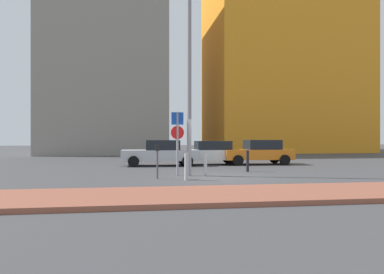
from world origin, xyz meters
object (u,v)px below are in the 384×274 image
at_px(parking_meter, 157,156).
at_px(parked_car_silver, 161,153).
at_px(street_lamp, 189,67).
at_px(traffic_bollard_mid, 205,165).
at_px(parking_sign_post, 177,135).
at_px(traffic_bollard_near, 248,161).
at_px(parked_car_white, 209,152).
at_px(parked_car_orange, 258,152).
at_px(traffic_bollard_far, 186,167).

bearing_deg(parking_meter, parked_car_silver, 84.99).
height_order(street_lamp, traffic_bollard_mid, street_lamp).
bearing_deg(traffic_bollard_mid, parked_car_silver, 104.84).
relative_size(parking_sign_post, traffic_bollard_near, 2.69).
xyz_separation_m(parked_car_white, parking_meter, (-3.61, -7.20, 0.17)).
bearing_deg(traffic_bollard_near, parked_car_white, 101.50).
distance_m(parked_car_white, traffic_bollard_near, 4.95).
distance_m(parking_sign_post, traffic_bollard_near, 4.08).
bearing_deg(traffic_bollard_near, parked_car_silver, 132.15).
bearing_deg(parked_car_orange, street_lamp, -131.14).
height_order(parking_meter, street_lamp, street_lamp).
height_order(parking_sign_post, traffic_bollard_far, parking_sign_post).
distance_m(parked_car_orange, parking_sign_post, 8.30).
bearing_deg(parking_meter, parked_car_orange, 45.86).
bearing_deg(parking_sign_post, traffic_bollard_mid, -10.47).
distance_m(street_lamp, traffic_bollard_far, 4.61).
bearing_deg(traffic_bollard_near, street_lamp, -155.23).
bearing_deg(parked_car_white, traffic_bollard_mid, -102.61).
relative_size(parked_car_silver, parking_sign_post, 1.61).
relative_size(parked_car_silver, traffic_bollard_far, 4.28).
bearing_deg(parking_sign_post, parked_car_orange, 45.64).
distance_m(parked_car_orange, street_lamp, 8.95).
height_order(parking_meter, traffic_bollard_far, parking_meter).
height_order(parked_car_orange, parking_meter, parked_car_orange).
distance_m(parked_car_orange, traffic_bollard_mid, 7.62).
xyz_separation_m(parking_meter, traffic_bollard_mid, (2.18, 0.80, -0.44)).
xyz_separation_m(parked_car_silver, parked_car_white, (3.02, 0.43, -0.01)).
bearing_deg(traffic_bollard_far, parked_car_orange, 53.82).
xyz_separation_m(street_lamp, traffic_bollard_far, (-0.35, -1.65, -4.29)).
relative_size(parking_meter, traffic_bollard_mid, 1.48).
relative_size(parked_car_silver, parked_car_orange, 1.06).
distance_m(parked_car_silver, traffic_bollard_near, 5.97).
relative_size(parked_car_white, traffic_bollard_near, 4.20).
height_order(parking_sign_post, street_lamp, street_lamp).
distance_m(parked_car_white, parking_sign_post, 6.80).
bearing_deg(parked_car_silver, traffic_bollard_near, -47.85).
bearing_deg(parking_meter, traffic_bollard_far, -33.97).
bearing_deg(traffic_bollard_far, traffic_bollard_near, 41.63).
bearing_deg(traffic_bollard_far, parking_meter, 146.03).
bearing_deg(street_lamp, parking_meter, -148.22).
xyz_separation_m(parked_car_white, street_lamp, (-2.15, -6.29, 4.06)).
bearing_deg(traffic_bollard_near, parked_car_orange, 65.11).
bearing_deg(parked_car_orange, traffic_bollard_near, -114.89).
bearing_deg(parked_car_white, street_lamp, -108.83).
bearing_deg(parked_car_silver, parking_sign_post, -86.45).
height_order(parked_car_white, traffic_bollard_mid, parked_car_white).
distance_m(parked_car_silver, parked_car_white, 3.05).
bearing_deg(parked_car_orange, traffic_bollard_far, -126.18).
relative_size(parking_sign_post, traffic_bollard_mid, 2.94).
relative_size(parked_car_white, parked_car_orange, 1.03).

